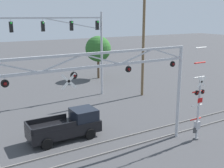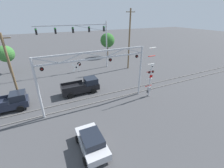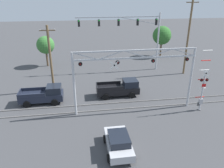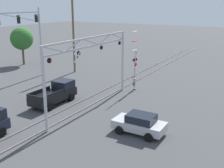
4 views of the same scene
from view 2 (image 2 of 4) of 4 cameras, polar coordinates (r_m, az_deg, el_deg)
rail_track_near at (r=18.82m, az=-5.89°, el=-7.00°), size 80.00×0.08×0.10m
rail_track_far at (r=19.99m, az=-7.32°, el=-5.00°), size 80.00×0.08×0.10m
crossing_gantry at (r=16.58m, az=-6.29°, el=5.96°), size 12.29×0.27×6.52m
crossing_signal_mast at (r=19.78m, az=14.23°, el=1.50°), size 1.12×0.35×6.50m
traffic_signal_span at (r=28.92m, az=-8.79°, el=17.63°), size 12.63×0.39×8.85m
pickup_truck_lead at (r=21.10m, az=-11.20°, el=-0.86°), size 5.05×2.14×1.96m
pickup_truck_following at (r=20.67m, az=-34.98°, el=-5.94°), size 4.76×2.14×1.96m
sedan_waiting at (r=12.93m, az=-7.69°, el=-20.97°), size 2.07×3.88×1.50m
utility_pole_left at (r=22.37m, az=-34.31°, el=5.67°), size 1.80×0.28×8.13m
utility_pole_right at (r=29.47m, az=6.60°, el=16.43°), size 1.80×0.28×10.91m
background_tree_beyond_span at (r=32.87m, az=-35.47°, el=9.31°), size 2.89×2.89×5.06m
background_tree_far_left_verge at (r=38.44m, az=-1.74°, el=16.27°), size 3.49×3.49×5.81m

